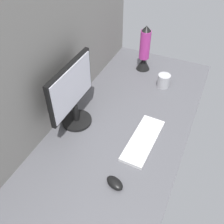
# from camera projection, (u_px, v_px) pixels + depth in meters

# --- Properties ---
(ground_plane) EXTENTS (1.80, 0.80, 0.03)m
(ground_plane) POSITION_uv_depth(u_px,v_px,m) (118.00, 128.00, 1.54)
(ground_plane) COLOR #515156
(cubicle_wall_back) EXTENTS (1.80, 0.05, 0.79)m
(cubicle_wall_back) POSITION_uv_depth(u_px,v_px,m) (55.00, 55.00, 1.38)
(cubicle_wall_back) COLOR gray
(cubicle_wall_back) RESTS_ON ground_plane
(monitor) EXTENTS (0.40, 0.18, 0.40)m
(monitor) POSITION_uv_depth(u_px,v_px,m) (72.00, 93.00, 1.42)
(monitor) COLOR black
(monitor) RESTS_ON ground_plane
(keyboard) EXTENTS (0.38, 0.15, 0.02)m
(keyboard) POSITION_uv_depth(u_px,v_px,m) (143.00, 140.00, 1.44)
(keyboard) COLOR silver
(keyboard) RESTS_ON ground_plane
(mouse) EXTENTS (0.09, 0.11, 0.03)m
(mouse) POSITION_uv_depth(u_px,v_px,m) (115.00, 183.00, 1.23)
(mouse) COLOR black
(mouse) RESTS_ON ground_plane
(mug_steel) EXTENTS (0.09, 0.09, 0.09)m
(mug_steel) POSITION_uv_depth(u_px,v_px,m) (164.00, 81.00, 1.79)
(mug_steel) COLOR #B2B2B7
(mug_steel) RESTS_ON ground_plane
(lava_lamp) EXTENTS (0.11, 0.11, 0.35)m
(lava_lamp) POSITION_uv_depth(u_px,v_px,m) (144.00, 52.00, 1.89)
(lava_lamp) COLOR black
(lava_lamp) RESTS_ON ground_plane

